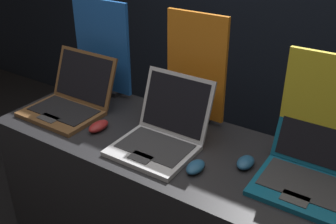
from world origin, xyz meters
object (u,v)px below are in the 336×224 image
at_px(laptop_middle, 161,132).
at_px(promo_stand_back, 326,116).
at_px(mouse_front, 98,126).
at_px(laptop_front, 70,99).
at_px(promo_stand_front, 103,50).
at_px(promo_stand_middle, 195,71).
at_px(mouse_middle, 196,167).
at_px(mouse_back, 246,162).
at_px(laptop_back, 309,166).

height_order(laptop_middle, promo_stand_back, promo_stand_back).
bearing_deg(mouse_front, promo_stand_back, 16.69).
relative_size(laptop_front, promo_stand_front, 0.73).
xyz_separation_m(laptop_front, promo_stand_back, (1.17, 0.20, 0.16)).
distance_m(laptop_front, promo_stand_middle, 0.65).
bearing_deg(promo_stand_middle, laptop_middle, -90.00).
bearing_deg(promo_stand_back, promo_stand_middle, 174.00).
xyz_separation_m(mouse_front, mouse_middle, (0.53, -0.03, -0.00)).
height_order(laptop_front, mouse_back, laptop_front).
xyz_separation_m(mouse_middle, promo_stand_back, (0.39, 0.31, 0.20)).
relative_size(laptop_front, laptop_middle, 0.99).
bearing_deg(promo_stand_back, laptop_front, -170.27).
bearing_deg(laptop_back, promo_stand_front, 170.80).
bearing_deg(promo_stand_front, laptop_back, -9.20).
bearing_deg(laptop_front, mouse_back, 1.84).
relative_size(promo_stand_front, laptop_back, 1.34).
height_order(mouse_front, promo_stand_back, promo_stand_back).
bearing_deg(mouse_back, laptop_back, 10.68).
bearing_deg(mouse_back, laptop_middle, -172.40).
xyz_separation_m(laptop_middle, laptop_back, (0.60, 0.09, 0.00)).
xyz_separation_m(promo_stand_front, laptop_middle, (0.57, -0.28, -0.18)).
bearing_deg(laptop_middle, laptop_front, 178.04).
distance_m(mouse_back, promo_stand_back, 0.35).
bearing_deg(mouse_middle, promo_stand_front, 154.91).
height_order(mouse_front, promo_stand_front, promo_stand_front).
bearing_deg(mouse_back, laptop_front, -178.16).
bearing_deg(mouse_back, promo_stand_back, 36.28).
height_order(promo_stand_front, promo_stand_middle, promo_stand_middle).
relative_size(laptop_back, promo_stand_back, 0.82).
bearing_deg(promo_stand_front, promo_stand_middle, 0.06).
bearing_deg(laptop_middle, mouse_front, -170.05).
bearing_deg(laptop_back, laptop_middle, -171.21).
bearing_deg(mouse_middle, promo_stand_middle, 120.64).
distance_m(mouse_middle, promo_stand_back, 0.53).
relative_size(mouse_front, promo_stand_middle, 0.22).
height_order(laptop_front, mouse_middle, laptop_front).
xyz_separation_m(laptop_front, laptop_back, (1.17, 0.07, 0.00)).
distance_m(laptop_back, promo_stand_back, 0.20).
height_order(promo_stand_middle, promo_stand_back, promo_stand_middle).
bearing_deg(promo_stand_middle, laptop_back, -17.49).
distance_m(mouse_front, mouse_middle, 0.53).
bearing_deg(promo_stand_back, promo_stand_front, 176.93).
distance_m(promo_stand_middle, laptop_back, 0.66).
xyz_separation_m(promo_stand_middle, promo_stand_back, (0.60, -0.06, -0.03)).
distance_m(laptop_middle, promo_stand_back, 0.66).
relative_size(laptop_front, mouse_back, 3.75).
xyz_separation_m(mouse_front, promo_stand_front, (-0.25, 0.34, 0.23)).
height_order(promo_stand_front, laptop_back, promo_stand_front).
relative_size(laptop_front, laptop_back, 0.98).
bearing_deg(mouse_front, laptop_middle, 9.95).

